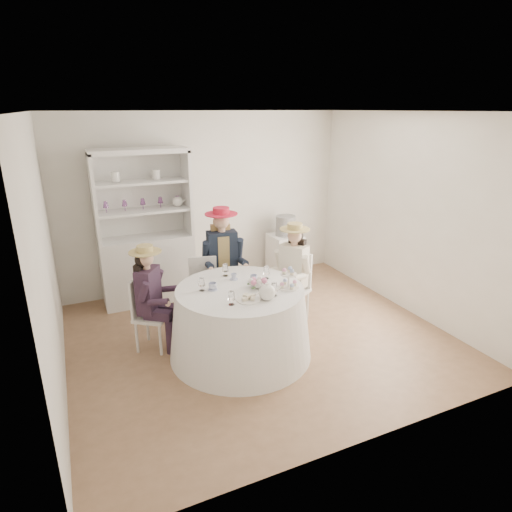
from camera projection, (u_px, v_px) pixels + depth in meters
name	position (u px, v px, depth m)	size (l,w,h in m)	color
ground	(259.00, 337.00, 5.39)	(4.50, 4.50, 0.00)	brown
ceiling	(260.00, 111.00, 4.51)	(4.50, 4.50, 0.00)	white
wall_back	(206.00, 202.00, 6.67)	(4.50, 4.50, 0.00)	silver
wall_front	(370.00, 301.00, 3.23)	(4.50, 4.50, 0.00)	silver
wall_left	(46.00, 261.00, 4.08)	(4.50, 4.50, 0.00)	silver
wall_right	(409.00, 215.00, 5.83)	(4.50, 4.50, 0.00)	silver
tea_table	(240.00, 322.00, 4.91)	(1.64, 1.64, 0.83)	white
hutch	(147.00, 249.00, 6.21)	(1.43, 0.79, 2.22)	silver
side_table	(285.00, 257.00, 7.15)	(0.49, 0.49, 0.76)	silver
hatbox	(286.00, 226.00, 6.98)	(0.32, 0.32, 0.32)	black
guest_left	(150.00, 292.00, 4.92)	(0.55, 0.52, 1.29)	silver
guest_mid	(223.00, 256.00, 5.72)	(0.56, 0.59, 1.52)	silver
guest_right	(293.00, 268.00, 5.56)	(0.58, 0.53, 1.36)	silver
spare_chair	(203.00, 284.00, 5.73)	(0.46, 0.46, 0.92)	silver
teacup_a	(213.00, 287.00, 4.72)	(0.09, 0.09, 0.07)	white
teacup_b	(234.00, 277.00, 5.01)	(0.07, 0.07, 0.06)	white
teacup_c	(254.00, 279.00, 4.95)	(0.09, 0.09, 0.07)	white
flower_bowl	(258.00, 285.00, 4.80)	(0.21, 0.21, 0.05)	white
flower_arrangement	(258.00, 282.00, 4.74)	(0.17, 0.17, 0.06)	pink
table_teapot	(267.00, 292.00, 4.47)	(0.25, 0.18, 0.19)	white
sandwich_plate	(249.00, 299.00, 4.48)	(0.26, 0.26, 0.06)	white
cupcake_stand	(288.00, 281.00, 4.76)	(0.24, 0.24, 0.23)	white
stemware_set	(240.00, 282.00, 4.74)	(0.88, 0.85, 0.15)	white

